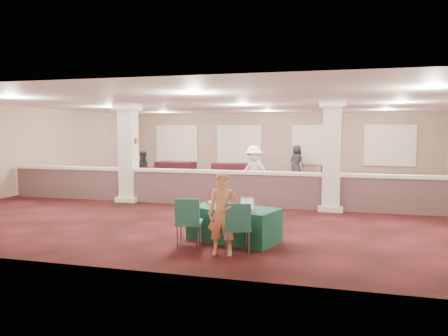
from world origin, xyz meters
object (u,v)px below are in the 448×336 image
(far_table_front_center, at_px, (195,182))
(far_table_back_right, at_px, (404,183))
(far_table_front_right, at_px, (358,187))
(far_table_back_left, at_px, (176,169))
(conf_chair_main, at_px, (238,224))
(near_table, at_px, (234,224))
(attendee_d, at_px, (297,162))
(attendee_a, at_px, (144,171))
(attendee_b, at_px, (254,172))
(woman, at_px, (223,214))
(conf_chair_side, at_px, (188,218))
(far_table_back_center, at_px, (229,171))
(far_table_front_left, at_px, (118,183))
(attendee_c, at_px, (327,173))

(far_table_front_center, height_order, far_table_back_right, far_table_front_center)
(far_table_front_right, bearing_deg, far_table_front_center, -177.60)
(far_table_back_left, distance_m, far_table_back_right, 10.65)
(conf_chair_main, distance_m, far_table_front_center, 8.20)
(near_table, distance_m, attendee_d, 12.64)
(near_table, xyz_separation_m, attendee_a, (-5.25, 6.64, 0.42))
(attendee_b, relative_size, attendee_d, 1.12)
(far_table_front_right, bearing_deg, far_table_back_left, 151.30)
(near_table, bearing_deg, woman, -69.61)
(near_table, bearing_deg, conf_chair_side, -115.67)
(near_table, xyz_separation_m, conf_chair_side, (-0.74, -0.79, 0.24))
(woman, height_order, far_table_back_center, woman)
(conf_chair_side, bearing_deg, far_table_front_left, 117.27)
(far_table_front_left, height_order, attendee_d, attendee_d)
(far_table_back_left, relative_size, far_table_back_center, 1.06)
(near_table, xyz_separation_m, far_table_back_left, (-5.83, 11.41, 0.03))
(woman, height_order, far_table_front_left, woman)
(conf_chair_main, distance_m, conf_chair_side, 1.07)
(attendee_b, distance_m, attendee_d, 6.81)
(attendee_b, bearing_deg, far_table_front_left, -165.23)
(far_table_back_center, xyz_separation_m, far_table_back_right, (7.60, -2.77, -0.03))
(far_table_back_center, xyz_separation_m, attendee_a, (-2.15, -4.96, 0.41))
(conf_chair_side, xyz_separation_m, far_table_front_right, (3.48, 7.50, -0.21))
(far_table_front_right, bearing_deg, attendee_d, 114.59)
(woman, relative_size, far_table_back_left, 0.83)
(far_table_front_left, height_order, far_table_back_center, far_table_back_center)
(attendee_b, bearing_deg, far_table_front_right, 29.20)
(far_table_back_left, xyz_separation_m, attendee_c, (7.49, -3.78, 0.37))
(far_table_back_center, relative_size, attendee_b, 0.99)
(far_table_front_right, xyz_separation_m, far_table_back_center, (-5.84, 4.89, -0.03))
(far_table_back_right, bearing_deg, near_table, -117.02)
(conf_chair_side, height_order, attendee_c, attendee_c)
(conf_chair_main, height_order, far_table_back_left, conf_chair_main)
(woman, height_order, attendee_c, woman)
(conf_chair_main, height_order, far_table_back_right, conf_chair_main)
(far_table_front_right, distance_m, attendee_d, 6.52)
(conf_chair_main, relative_size, attendee_a, 0.64)
(far_table_front_left, xyz_separation_m, far_table_back_left, (0.17, 5.48, 0.05))
(far_table_front_center, height_order, far_table_back_center, far_table_front_center)
(woman, distance_m, far_table_back_left, 13.82)
(near_table, xyz_separation_m, attendee_c, (1.66, 7.63, 0.40))
(far_table_front_center, distance_m, attendee_c, 4.91)
(far_table_front_left, height_order, far_table_front_center, far_table_front_center)
(near_table, bearing_deg, far_table_front_left, 152.67)
(far_table_front_left, bearing_deg, woman, -49.18)
(woman, xyz_separation_m, attendee_b, (-0.80, 6.95, 0.12))
(attendee_b, bearing_deg, far_table_back_right, 45.01)
(near_table, height_order, conf_chair_main, conf_chair_main)
(woman, height_order, attendee_d, attendee_d)
(conf_chair_main, bearing_deg, far_table_front_left, 113.41)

